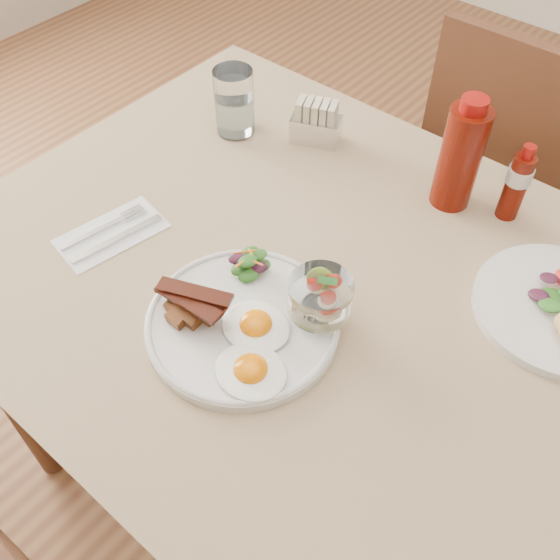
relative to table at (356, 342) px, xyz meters
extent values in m
plane|color=brown|center=(0.00, 0.00, -0.66)|extent=(5.00, 5.00, 0.00)
cylinder|color=#502A19|center=(-0.59, -0.36, -0.31)|extent=(0.06, 0.06, 0.71)
cylinder|color=#502A19|center=(-0.59, 0.36, -0.31)|extent=(0.06, 0.06, 0.71)
cube|color=#502A19|center=(0.00, 0.00, 0.07)|extent=(1.30, 0.85, 0.04)
cube|color=tan|center=(0.00, 0.00, 0.09)|extent=(1.33, 0.88, 0.00)
cylinder|color=#502A19|center=(-0.18, 0.57, -0.44)|extent=(0.04, 0.04, 0.45)
cylinder|color=#502A19|center=(0.18, 0.57, -0.44)|extent=(0.04, 0.04, 0.45)
cylinder|color=#502A19|center=(-0.18, 0.93, -0.44)|extent=(0.04, 0.04, 0.45)
cube|color=#502A19|center=(0.00, 0.75, -0.20)|extent=(0.42, 0.42, 0.03)
cube|color=#502A19|center=(0.00, 0.55, 0.04)|extent=(0.42, 0.03, 0.46)
cylinder|color=silver|center=(-0.11, -0.14, 0.10)|extent=(0.28, 0.28, 0.02)
ellipsoid|color=white|center=(-0.04, -0.20, 0.11)|extent=(0.12, 0.12, 0.01)
ellipsoid|color=orange|center=(-0.04, -0.20, 0.12)|extent=(0.05, 0.05, 0.03)
ellipsoid|color=white|center=(-0.09, -0.14, 0.11)|extent=(0.12, 0.12, 0.01)
ellipsoid|color=orange|center=(-0.09, -0.14, 0.12)|extent=(0.05, 0.05, 0.03)
cube|color=brown|center=(-0.18, -0.17, 0.12)|extent=(0.03, 0.03, 0.02)
cube|color=brown|center=(-0.16, -0.19, 0.12)|extent=(0.03, 0.03, 0.03)
cube|color=brown|center=(-0.20, -0.19, 0.12)|extent=(0.03, 0.03, 0.02)
cube|color=brown|center=(-0.15, -0.17, 0.12)|extent=(0.03, 0.03, 0.02)
cube|color=brown|center=(-0.18, -0.20, 0.12)|extent=(0.03, 0.03, 0.03)
cube|color=brown|center=(-0.19, -0.16, 0.12)|extent=(0.03, 0.03, 0.02)
cube|color=brown|center=(-0.16, -0.18, 0.13)|extent=(0.03, 0.03, 0.02)
cube|color=#481A0C|center=(-0.17, -0.18, 0.14)|extent=(0.11, 0.04, 0.01)
cube|color=#481A0C|center=(-0.17, -0.18, 0.14)|extent=(0.11, 0.03, 0.01)
cube|color=#481A0C|center=(-0.17, -0.17, 0.15)|extent=(0.11, 0.06, 0.01)
ellipsoid|color=#195215|center=(-0.17, -0.06, 0.11)|extent=(0.04, 0.04, 0.01)
ellipsoid|color=#195215|center=(-0.16, -0.05, 0.11)|extent=(0.04, 0.03, 0.01)
ellipsoid|color=#3A1226|center=(-0.18, -0.06, 0.11)|extent=(0.03, 0.03, 0.01)
ellipsoid|color=#195215|center=(-0.15, -0.08, 0.12)|extent=(0.04, 0.04, 0.01)
ellipsoid|color=#195215|center=(-0.17, -0.08, 0.12)|extent=(0.04, 0.03, 0.01)
ellipsoid|color=#3A1226|center=(-0.15, -0.06, 0.12)|extent=(0.03, 0.03, 0.01)
ellipsoid|color=#195215|center=(-0.18, -0.05, 0.13)|extent=(0.04, 0.03, 0.01)
ellipsoid|color=#195215|center=(-0.16, -0.05, 0.13)|extent=(0.03, 0.03, 0.01)
ellipsoid|color=#3A1226|center=(-0.18, -0.07, 0.13)|extent=(0.03, 0.03, 0.01)
ellipsoid|color=#195215|center=(-0.16, -0.07, 0.14)|extent=(0.04, 0.03, 0.01)
cylinder|color=orange|center=(-0.16, -0.06, 0.14)|extent=(0.03, 0.02, 0.01)
cylinder|color=orange|center=(-0.18, -0.06, 0.14)|extent=(0.03, 0.03, 0.01)
cylinder|color=orange|center=(-0.15, -0.06, 0.14)|extent=(0.03, 0.01, 0.01)
cylinder|color=orange|center=(-0.17, -0.07, 0.14)|extent=(0.01, 0.03, 0.01)
cylinder|color=white|center=(-0.03, -0.07, 0.11)|extent=(0.05, 0.05, 0.01)
cylinder|color=white|center=(-0.03, -0.07, 0.12)|extent=(0.02, 0.02, 0.02)
cylinder|color=white|center=(-0.03, -0.07, 0.16)|extent=(0.09, 0.09, 0.05)
cylinder|color=#FFF0B4|center=(-0.04, -0.06, 0.15)|extent=(0.02, 0.02, 0.01)
cylinder|color=#FFF0B4|center=(-0.01, -0.07, 0.15)|extent=(0.02, 0.02, 0.01)
cylinder|color=#FFF0B4|center=(-0.03, -0.05, 0.15)|extent=(0.02, 0.02, 0.01)
cylinder|color=#79B236|center=(-0.04, -0.06, 0.17)|extent=(0.04, 0.04, 0.01)
cone|color=red|center=(-0.02, -0.08, 0.17)|extent=(0.02, 0.02, 0.03)
cone|color=red|center=(-0.04, -0.07, 0.18)|extent=(0.02, 0.02, 0.03)
cone|color=red|center=(-0.03, -0.05, 0.18)|extent=(0.02, 0.02, 0.03)
ellipsoid|color=#29732A|center=(-0.02, -0.07, 0.19)|extent=(0.02, 0.01, 0.00)
ellipsoid|color=#29732A|center=(-0.02, -0.07, 0.19)|extent=(0.02, 0.01, 0.00)
cylinder|color=silver|center=(0.23, 0.18, 0.10)|extent=(0.25, 0.25, 0.02)
ellipsoid|color=#195215|center=(0.21, 0.18, 0.11)|extent=(0.04, 0.03, 0.01)
ellipsoid|color=#3A1226|center=(0.19, 0.17, 0.11)|extent=(0.04, 0.03, 0.01)
ellipsoid|color=#195215|center=(0.22, 0.16, 0.12)|extent=(0.04, 0.03, 0.01)
ellipsoid|color=#3A1226|center=(0.19, 0.20, 0.12)|extent=(0.03, 0.02, 0.01)
cylinder|color=#580D05|center=(-0.02, 0.29, 0.18)|extent=(0.07, 0.07, 0.18)
cylinder|color=maroon|center=(-0.02, 0.29, 0.28)|extent=(0.05, 0.05, 0.02)
cylinder|color=#580D05|center=(0.07, 0.32, 0.15)|extent=(0.05, 0.05, 0.12)
cylinder|color=beige|center=(0.07, 0.32, 0.17)|extent=(0.05, 0.05, 0.03)
cylinder|color=maroon|center=(0.07, 0.32, 0.22)|extent=(0.03, 0.03, 0.02)
cube|color=silver|center=(-0.30, 0.28, 0.11)|extent=(0.10, 0.08, 0.05)
cube|color=tan|center=(-0.33, 0.27, 0.14)|extent=(0.03, 0.04, 0.06)
cube|color=tan|center=(-0.32, 0.27, 0.14)|extent=(0.03, 0.04, 0.06)
cube|color=tan|center=(-0.30, 0.28, 0.14)|extent=(0.03, 0.04, 0.06)
cube|color=tan|center=(-0.29, 0.28, 0.14)|extent=(0.03, 0.04, 0.06)
cube|color=tan|center=(-0.27, 0.29, 0.14)|extent=(0.03, 0.04, 0.06)
cylinder|color=white|center=(-0.44, 0.20, 0.15)|extent=(0.07, 0.07, 0.13)
cylinder|color=silver|center=(-0.44, 0.20, 0.13)|extent=(0.06, 0.06, 0.07)
cube|color=silver|center=(-0.41, -0.14, 0.09)|extent=(0.13, 0.19, 0.00)
cube|color=silver|center=(-0.39, -0.14, 0.09)|extent=(0.04, 0.16, 0.00)
cube|color=silver|center=(-0.43, -0.16, 0.09)|extent=(0.03, 0.11, 0.00)
cube|color=silver|center=(-0.42, -0.08, 0.09)|extent=(0.01, 0.04, 0.00)
cube|color=silver|center=(-0.42, -0.08, 0.09)|extent=(0.01, 0.04, 0.00)
cube|color=silver|center=(-0.41, -0.08, 0.09)|extent=(0.01, 0.04, 0.00)
cube|color=silver|center=(-0.40, -0.09, 0.09)|extent=(0.01, 0.04, 0.00)
camera|label=1|loc=(0.27, -0.52, 0.82)|focal=40.00mm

